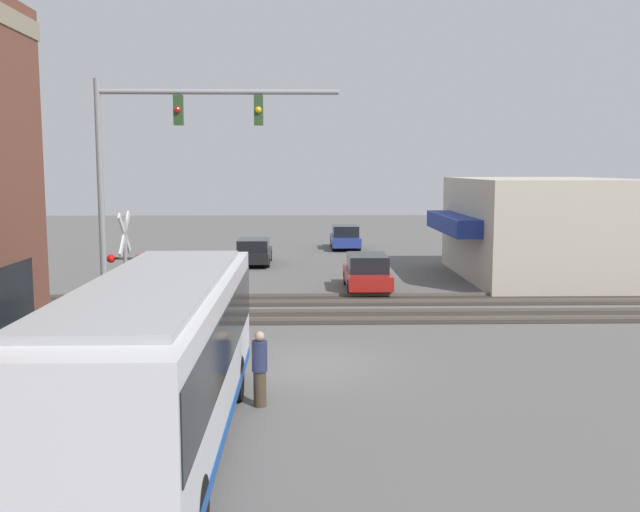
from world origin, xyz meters
name	(u,v)px	position (x,y,z in m)	size (l,w,h in m)	color
ground_plane	(309,364)	(0.00, 0.00, 0.00)	(120.00, 120.00, 0.00)	#605E5B
shop_building	(539,228)	(14.85, -11.07, 2.36)	(10.38, 8.45, 4.71)	beige
city_bus	(157,358)	(-5.90, 2.80, 1.78)	(10.24, 2.59, 3.23)	silver
traffic_signal_gantry	(162,152)	(3.65, 4.46, 5.68)	(0.42, 7.44, 7.90)	gray
crossing_signal	(125,259)	(4.41, 5.89, 2.30)	(1.41, 1.18, 3.81)	gray
rail_track_near	(307,316)	(6.00, 0.00, 0.03)	(2.60, 60.00, 0.15)	#332D28
rail_track_far	(307,300)	(9.20, 0.00, 0.03)	(2.60, 60.00, 0.15)	#332D28
parked_car_red	(367,273)	(11.59, -2.60, 0.71)	(4.43, 1.82, 1.54)	#B21E19
parked_car_black	(254,252)	(19.82, 2.80, 0.65)	(4.37, 1.82, 1.40)	black
parked_car_blue	(345,238)	(27.16, -2.60, 0.70)	(4.23, 1.82, 1.53)	navy
pedestrian_near_bus	(260,368)	(-3.39, 1.10, 0.86)	(0.34, 0.34, 1.68)	#473828
pedestrian_at_crossing	(165,298)	(5.25, 4.82, 0.84)	(0.34, 0.34, 1.65)	black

